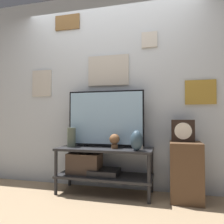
# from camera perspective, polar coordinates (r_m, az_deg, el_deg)

# --- Properties ---
(ground_plane) EXTENTS (12.00, 12.00, 0.00)m
(ground_plane) POSITION_cam_1_polar(r_m,az_deg,el_deg) (2.67, -3.72, -22.23)
(ground_plane) COLOR #997F60
(wall_back) EXTENTS (6.40, 0.08, 2.70)m
(wall_back) POSITION_cam_1_polar(r_m,az_deg,el_deg) (3.04, -0.49, 6.22)
(wall_back) COLOR #B2BCC6
(wall_back) RESTS_ON ground_plane
(media_console) EXTENTS (1.20, 0.45, 0.57)m
(media_console) POSITION_cam_1_polar(r_m,az_deg,el_deg) (2.84, -3.99, -13.47)
(media_console) COLOR #232326
(media_console) RESTS_ON ground_plane
(television) EXTENTS (1.01, 0.05, 0.73)m
(television) POSITION_cam_1_polar(r_m,az_deg,el_deg) (2.85, -1.74, -1.60)
(television) COLOR black
(television) RESTS_ON media_console
(vase_slim_bronze) EXTENTS (0.09, 0.09, 0.20)m
(vase_slim_bronze) POSITION_cam_1_polar(r_m,az_deg,el_deg) (2.67, 7.22, -7.41)
(vase_slim_bronze) COLOR beige
(vase_slim_bronze) RESTS_ON media_console
(vase_tall_ceramic) EXTENTS (0.11, 0.11, 0.25)m
(vase_tall_ceramic) POSITION_cam_1_polar(r_m,az_deg,el_deg) (2.89, -10.56, -6.53)
(vase_tall_ceramic) COLOR #4C5647
(vase_tall_ceramic) RESTS_ON media_console
(vase_urn_stoneware) EXTENTS (0.14, 0.15, 0.23)m
(vase_urn_stoneware) POSITION_cam_1_polar(r_m,az_deg,el_deg) (2.54, 6.45, -7.41)
(vase_urn_stoneware) COLOR #2D4251
(vase_urn_stoneware) RESTS_ON media_console
(decorative_bust) EXTENTS (0.13, 0.13, 0.18)m
(decorative_bust) POSITION_cam_1_polar(r_m,az_deg,el_deg) (2.71, 0.67, -7.32)
(decorative_bust) COLOR brown
(decorative_bust) RESTS_ON media_console
(side_table) EXTENTS (0.35, 0.40, 0.66)m
(side_table) POSITION_cam_1_polar(r_m,az_deg,el_deg) (2.73, 18.72, -14.38)
(side_table) COLOR #513823
(side_table) RESTS_ON ground_plane
(mantel_clock) EXTENTS (0.26, 0.11, 0.26)m
(mantel_clock) POSITION_cam_1_polar(r_m,az_deg,el_deg) (2.70, 18.01, -4.67)
(mantel_clock) COLOR black
(mantel_clock) RESTS_ON side_table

